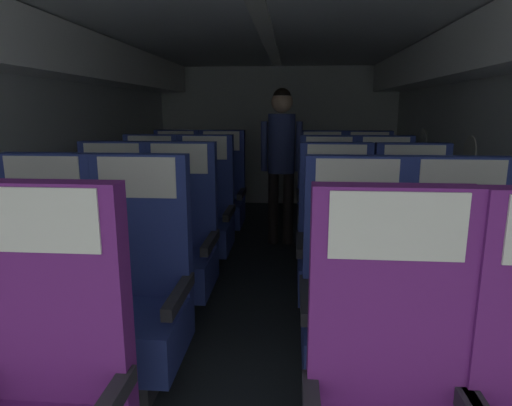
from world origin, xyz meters
TOP-DOWN VIEW (x-y plane):
  - ground at (0.00, 3.40)m, footprint 3.78×7.20m
  - fuselage_shell at (0.00, 3.66)m, footprint 3.66×6.85m
  - seat_b_left_window at (-1.01, 2.15)m, footprint 0.51×0.52m
  - seat_b_left_aisle at (-0.52, 2.15)m, footprint 0.51×0.52m
  - seat_b_right_aisle at (1.01, 2.16)m, footprint 0.51×0.52m
  - seat_b_right_window at (0.53, 2.16)m, footprint 0.51×0.52m
  - seat_c_left_window at (-1.00, 2.97)m, footprint 0.51×0.52m
  - seat_c_left_aisle at (-0.53, 2.98)m, footprint 0.51×0.52m
  - seat_c_right_aisle at (1.02, 3.00)m, footprint 0.51×0.52m
  - seat_c_right_window at (0.52, 3.00)m, footprint 0.51×0.52m
  - seat_d_left_window at (-1.01, 3.82)m, footprint 0.51×0.52m
  - seat_d_left_aisle at (-0.53, 3.83)m, footprint 0.51×0.52m
  - seat_d_right_aisle at (1.01, 3.84)m, footprint 0.51×0.52m
  - seat_d_right_window at (0.53, 3.82)m, footprint 0.51×0.52m
  - seat_e_left_window at (-1.01, 4.67)m, footprint 0.51×0.52m
  - seat_e_left_aisle at (-0.52, 4.68)m, footprint 0.51×0.52m
  - seat_e_right_aisle at (1.01, 4.66)m, footprint 0.51×0.52m
  - seat_e_right_window at (0.53, 4.67)m, footprint 0.51×0.52m
  - flight_attendant at (0.11, 4.74)m, footprint 0.43×0.28m

SIDE VIEW (x-z plane):
  - ground at x=0.00m, z-range -0.02..0.00m
  - seat_b_left_window at x=-1.01m, z-range -0.10..1.11m
  - seat_b_left_aisle at x=-0.52m, z-range -0.10..1.11m
  - seat_b_right_aisle at x=1.01m, z-range -0.10..1.11m
  - seat_b_right_window at x=0.53m, z-range -0.10..1.11m
  - seat_c_left_window at x=-1.00m, z-range -0.10..1.11m
  - seat_c_left_aisle at x=-0.53m, z-range -0.10..1.11m
  - seat_c_right_aisle at x=1.02m, z-range -0.10..1.11m
  - seat_c_right_window at x=0.52m, z-range -0.10..1.11m
  - seat_d_left_window at x=-1.01m, z-range -0.10..1.11m
  - seat_d_left_aisle at x=-0.53m, z-range -0.10..1.11m
  - seat_d_right_aisle at x=1.01m, z-range -0.10..1.11m
  - seat_d_right_window at x=0.53m, z-range -0.10..1.11m
  - seat_e_left_window at x=-1.01m, z-range -0.10..1.11m
  - seat_e_left_aisle at x=-0.52m, z-range -0.10..1.11m
  - seat_e_right_aisle at x=1.01m, z-range -0.10..1.11m
  - seat_e_right_window at x=0.53m, z-range -0.10..1.11m
  - flight_attendant at x=0.11m, z-range 0.19..1.83m
  - fuselage_shell at x=0.00m, z-range 0.49..2.59m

